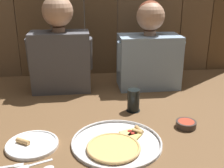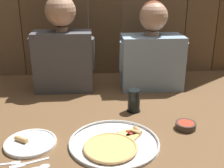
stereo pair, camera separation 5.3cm
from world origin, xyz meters
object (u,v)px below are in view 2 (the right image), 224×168
dinner_plate (30,143)px  diner_right (152,51)px  pizza_tray (114,143)px  diner_left (63,47)px  drinking_glass (134,101)px  dipping_bowl (186,125)px

dinner_plate → diner_right: diner_right is taller
pizza_tray → diner_left: bearing=110.7°
dinner_plate → diner_right: 0.99m
pizza_tray → drinking_glass: drinking_glass is taller
dipping_bowl → diner_left: bearing=136.9°
dinner_plate → diner_right: (0.68, 0.68, 0.24)m
diner_left → diner_right: 0.58m
pizza_tray → dinner_plate: size_ratio=1.76×
dinner_plate → diner_left: bearing=81.8°
drinking_glass → diner_right: diner_right is taller
pizza_tray → drinking_glass: size_ratio=3.22×
pizza_tray → dinner_plate: (-0.37, 0.03, -0.00)m
dinner_plate → diner_left: size_ratio=0.37×
drinking_glass → diner_left: diner_left is taller
dinner_plate → dipping_bowl: bearing=6.9°
pizza_tray → dipping_bowl: bearing=18.6°
drinking_glass → dipping_bowl: (0.22, -0.22, -0.04)m
drinking_glass → diner_right: (0.17, 0.38, 0.19)m
pizza_tray → diner_left: (-0.27, 0.71, 0.28)m
drinking_glass → dipping_bowl: bearing=-43.9°
diner_left → pizza_tray: bearing=-69.3°
drinking_glass → diner_right: size_ratio=0.22×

